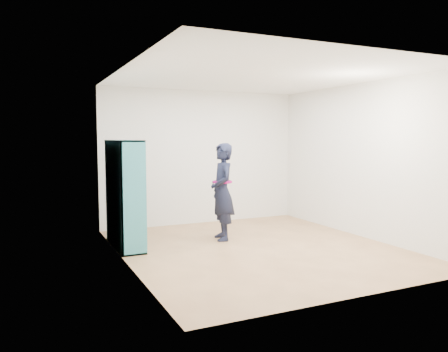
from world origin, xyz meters
name	(u,v)px	position (x,y,z in m)	size (l,w,h in m)	color
floor	(258,248)	(0.00, 0.00, 0.00)	(4.50, 4.50, 0.00)	olive
ceiling	(259,76)	(0.00, 0.00, 2.60)	(4.50, 4.50, 0.00)	white
wall_left	(126,167)	(-2.00, 0.00, 1.30)	(0.02, 4.50, 2.60)	white
wall_right	(361,160)	(2.00, 0.00, 1.30)	(0.02, 4.50, 2.60)	white
wall_back	(202,157)	(0.00, 2.25, 1.30)	(4.00, 0.02, 2.60)	white
wall_front	(366,175)	(0.00, -2.25, 1.30)	(4.00, 0.02, 2.60)	white
bookshelf	(123,195)	(-1.84, 0.97, 0.80)	(0.36, 1.24, 1.65)	teal
person	(222,192)	(-0.25, 0.76, 0.80)	(0.48, 0.64, 1.60)	black
smartphone	(212,185)	(-0.38, 0.88, 0.91)	(0.02, 0.11, 0.13)	silver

